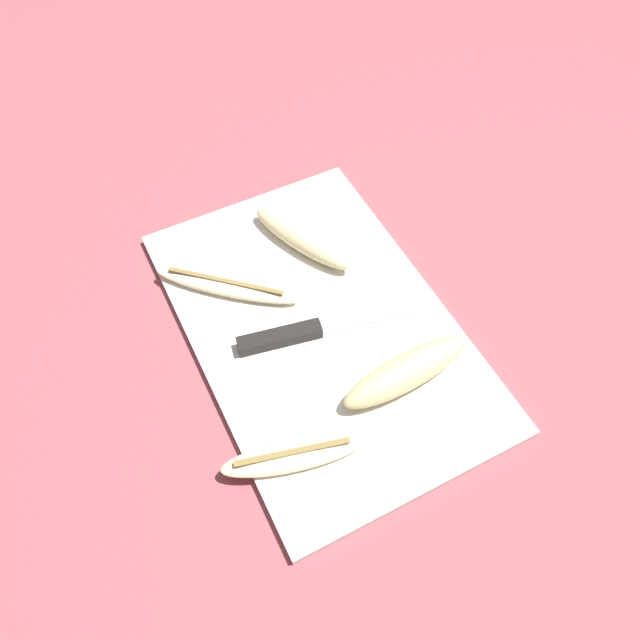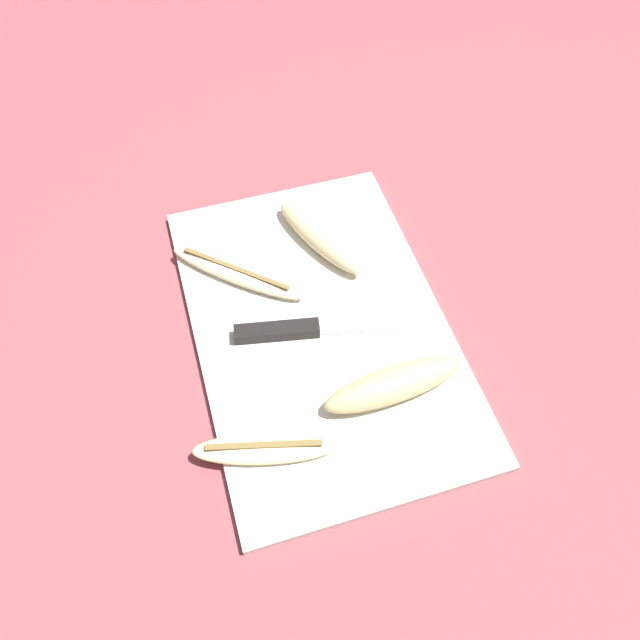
% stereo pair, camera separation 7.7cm
% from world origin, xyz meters
% --- Properties ---
extents(ground_plane, '(4.00, 4.00, 0.00)m').
position_xyz_m(ground_plane, '(0.00, 0.00, 0.00)').
color(ground_plane, '#93474C').
extents(cutting_board, '(0.48, 0.31, 0.01)m').
position_xyz_m(cutting_board, '(0.00, 0.00, 0.01)').
color(cutting_board, white).
rests_on(cutting_board, ground_plane).
extents(knife, '(0.06, 0.22, 0.02)m').
position_xyz_m(knife, '(-0.00, -0.04, 0.02)').
color(knife, black).
rests_on(knife, cutting_board).
extents(banana_cream_curved, '(0.15, 0.17, 0.02)m').
position_xyz_m(banana_cream_curved, '(-0.10, -0.08, 0.02)').
color(banana_cream_curved, beige).
rests_on(banana_cream_curved, cutting_board).
extents(banana_spotted_left, '(0.05, 0.17, 0.04)m').
position_xyz_m(banana_spotted_left, '(0.11, 0.05, 0.03)').
color(banana_spotted_left, '#DBC684').
rests_on(banana_spotted_left, cutting_board).
extents(banana_ripe_center, '(0.16, 0.10, 0.03)m').
position_xyz_m(banana_ripe_center, '(-0.13, 0.04, 0.03)').
color(banana_ripe_center, beige).
rests_on(banana_ripe_center, cutting_board).
extents(banana_soft_right, '(0.08, 0.16, 0.02)m').
position_xyz_m(banana_soft_right, '(0.14, -0.11, 0.02)').
color(banana_soft_right, beige).
rests_on(banana_soft_right, cutting_board).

